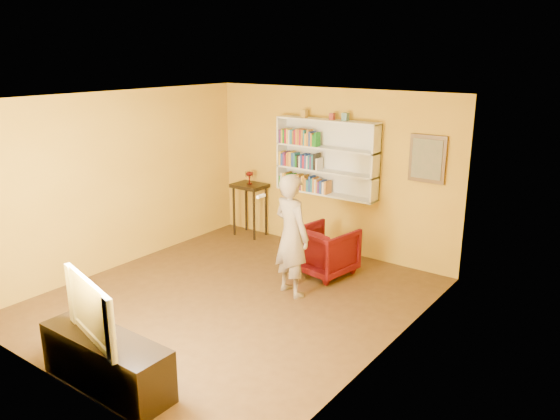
{
  "coord_description": "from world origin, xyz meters",
  "views": [
    {
      "loc": [
        4.56,
        -5.08,
        3.25
      ],
      "look_at": [
        0.25,
        0.75,
        1.14
      ],
      "focal_mm": 35.0,
      "sensor_mm": 36.0,
      "label": 1
    }
  ],
  "objects_px": {
    "console_table": "(250,193)",
    "television": "(101,307)",
    "ruby_lustre": "(249,175)",
    "person": "(292,235)",
    "armchair": "(325,250)",
    "tv_cabinet": "(107,361)",
    "bookshelf": "(328,157)"
  },
  "relations": [
    {
      "from": "armchair",
      "to": "tv_cabinet",
      "type": "height_order",
      "value": "armchair"
    },
    {
      "from": "ruby_lustre",
      "to": "armchair",
      "type": "height_order",
      "value": "ruby_lustre"
    },
    {
      "from": "armchair",
      "to": "tv_cabinet",
      "type": "distance_m",
      "value": 3.79
    },
    {
      "from": "bookshelf",
      "to": "person",
      "type": "distance_m",
      "value": 1.99
    },
    {
      "from": "ruby_lustre",
      "to": "person",
      "type": "xyz_separation_m",
      "value": [
        2.07,
        -1.61,
        -0.27
      ]
    },
    {
      "from": "armchair",
      "to": "console_table",
      "type": "bearing_deg",
      "value": -10.59
    },
    {
      "from": "bookshelf",
      "to": "television",
      "type": "relative_size",
      "value": 1.64
    },
    {
      "from": "person",
      "to": "armchair",
      "type": "bearing_deg",
      "value": -73.01
    },
    {
      "from": "console_table",
      "to": "ruby_lustre",
      "type": "xyz_separation_m",
      "value": [
        0.0,
        -0.0,
        0.33
      ]
    },
    {
      "from": "ruby_lustre",
      "to": "television",
      "type": "xyz_separation_m",
      "value": [
        1.85,
        -4.5,
        -0.26
      ]
    },
    {
      "from": "bookshelf",
      "to": "armchair",
      "type": "height_order",
      "value": "bookshelf"
    },
    {
      "from": "console_table",
      "to": "armchair",
      "type": "relative_size",
      "value": 1.19
    },
    {
      "from": "television",
      "to": "person",
      "type": "bearing_deg",
      "value": 100.29
    },
    {
      "from": "console_table",
      "to": "television",
      "type": "relative_size",
      "value": 0.87
    },
    {
      "from": "ruby_lustre",
      "to": "armchair",
      "type": "relative_size",
      "value": 0.29
    },
    {
      "from": "console_table",
      "to": "ruby_lustre",
      "type": "bearing_deg",
      "value": -75.96
    },
    {
      "from": "ruby_lustre",
      "to": "armchair",
      "type": "bearing_deg",
      "value": -19.27
    },
    {
      "from": "console_table",
      "to": "person",
      "type": "height_order",
      "value": "person"
    },
    {
      "from": "ruby_lustre",
      "to": "person",
      "type": "height_order",
      "value": "person"
    },
    {
      "from": "ruby_lustre",
      "to": "television",
      "type": "height_order",
      "value": "ruby_lustre"
    },
    {
      "from": "ruby_lustre",
      "to": "tv_cabinet",
      "type": "height_order",
      "value": "ruby_lustre"
    },
    {
      "from": "ruby_lustre",
      "to": "armchair",
      "type": "xyz_separation_m",
      "value": [
        2.06,
        -0.72,
        -0.76
      ]
    },
    {
      "from": "television",
      "to": "tv_cabinet",
      "type": "bearing_deg",
      "value": -165.33
    },
    {
      "from": "console_table",
      "to": "armchair",
      "type": "distance_m",
      "value": 2.23
    },
    {
      "from": "television",
      "to": "bookshelf",
      "type": "bearing_deg",
      "value": 108.48
    },
    {
      "from": "tv_cabinet",
      "to": "ruby_lustre",
      "type": "bearing_deg",
      "value": 112.31
    },
    {
      "from": "bookshelf",
      "to": "ruby_lustre",
      "type": "bearing_deg",
      "value": -174.07
    },
    {
      "from": "person",
      "to": "television",
      "type": "xyz_separation_m",
      "value": [
        -0.22,
        -2.89,
        0.01
      ]
    },
    {
      "from": "bookshelf",
      "to": "console_table",
      "type": "bearing_deg",
      "value": -174.07
    },
    {
      "from": "ruby_lustre",
      "to": "tv_cabinet",
      "type": "bearing_deg",
      "value": -67.69
    },
    {
      "from": "ruby_lustre",
      "to": "tv_cabinet",
      "type": "xyz_separation_m",
      "value": [
        1.85,
        -4.5,
        -0.85
      ]
    },
    {
      "from": "armchair",
      "to": "person",
      "type": "bearing_deg",
      "value": 99.02
    }
  ]
}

